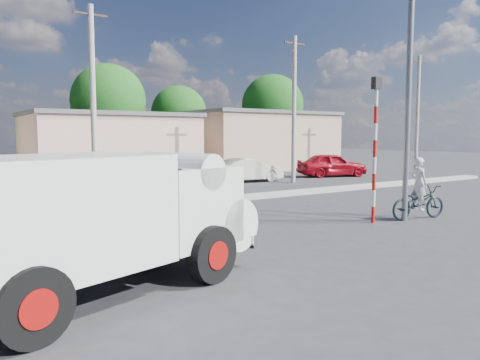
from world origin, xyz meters
TOP-DOWN VIEW (x-y plane):
  - ground_plane at (0.00, 0.00)m, footprint 120.00×120.00m
  - median at (0.00, 8.00)m, footprint 40.00×0.80m
  - truck at (-5.46, -0.18)m, footprint 6.04×3.61m
  - bicycle at (4.89, 1.14)m, footprint 2.15×1.09m
  - cyclist at (4.89, 1.14)m, footprint 0.50×0.67m
  - car_cream at (7.14, 13.79)m, footprint 4.14×1.54m
  - car_red at (13.58, 13.58)m, footprint 4.77×3.05m
  - traffic_pole at (3.20, 1.50)m, footprint 0.28×0.18m
  - streetlight at (4.14, 1.20)m, footprint 2.34×0.22m
  - building_row at (1.10, 22.00)m, footprint 37.80×7.30m
  - tree_row at (3.76, 28.45)m, footprint 43.62×7.43m
  - utility_poles at (3.25, 12.00)m, footprint 35.40×0.24m

SIDE VIEW (x-z plane):
  - ground_plane at x=0.00m, z-range 0.00..0.00m
  - median at x=0.00m, z-range 0.00..0.16m
  - bicycle at x=4.89m, z-range 0.00..1.08m
  - car_cream at x=7.14m, z-range 0.00..1.35m
  - car_red at x=13.58m, z-range 0.00..1.51m
  - cyclist at x=4.89m, z-range 0.00..1.66m
  - truck at x=-5.46m, z-range 0.13..2.48m
  - building_row at x=1.10m, z-range -0.09..4.35m
  - traffic_pole at x=3.20m, z-range 0.41..4.77m
  - utility_poles at x=3.25m, z-range 0.07..8.07m
  - streetlight at x=4.14m, z-range 0.46..9.46m
  - tree_row at x=3.76m, z-range 0.78..9.21m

